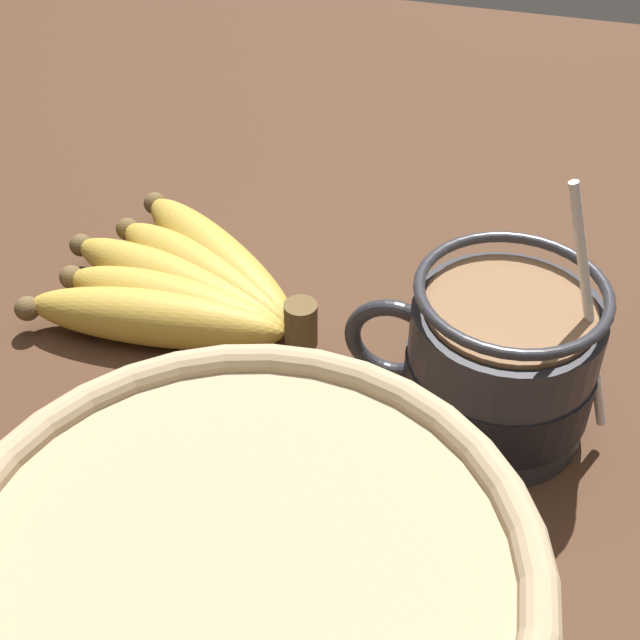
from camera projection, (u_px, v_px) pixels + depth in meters
The scene contains 3 objects.
table at pixel (416, 430), 52.56cm from camera, with size 121.94×121.94×3.99cm.
coffee_mug at pixel (498, 366), 47.67cm from camera, with size 14.67×10.20×16.06cm.
banana_bunch at pixel (186, 286), 56.86cm from camera, with size 18.89×15.73×4.12cm.
Camera 1 is at (-4.20, 35.96, 41.06)cm, focal length 50.00 mm.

